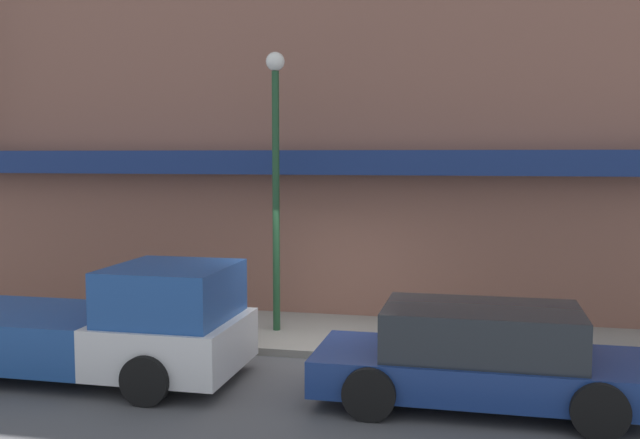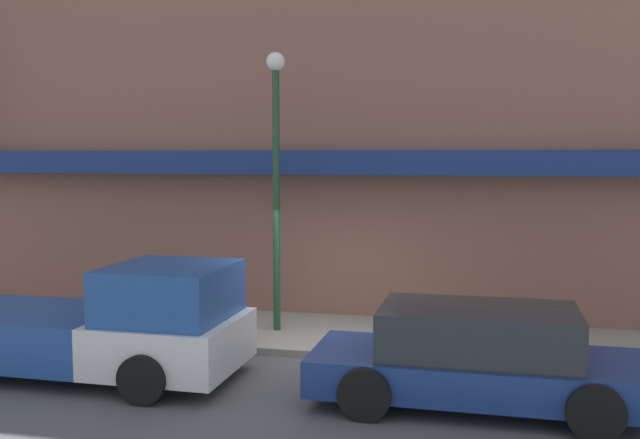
% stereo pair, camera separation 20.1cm
% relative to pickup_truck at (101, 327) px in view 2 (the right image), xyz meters
% --- Properties ---
extents(ground_plane, '(80.00, 80.00, 0.00)m').
position_rel_pickup_truck_xyz_m(ground_plane, '(3.09, 1.72, -0.81)').
color(ground_plane, '#4C4C4F').
extents(sidewalk, '(36.00, 2.95, 0.13)m').
position_rel_pickup_truck_xyz_m(sidewalk, '(3.09, 3.19, -0.74)').
color(sidewalk, gray).
rests_on(sidewalk, ground).
extents(building, '(19.80, 3.80, 11.31)m').
position_rel_pickup_truck_xyz_m(building, '(3.07, 6.15, 4.83)').
color(building, brown).
rests_on(building, ground).
extents(pickup_truck, '(5.27, 2.31, 1.84)m').
position_rel_pickup_truck_xyz_m(pickup_truck, '(0.00, 0.00, 0.00)').
color(pickup_truck, silver).
rests_on(pickup_truck, ground).
extents(parked_car, '(4.67, 2.05, 1.41)m').
position_rel_pickup_truck_xyz_m(parked_car, '(5.87, 0.00, -0.11)').
color(parked_car, navy).
rests_on(parked_car, ground).
extents(fire_hydrant, '(0.17, 0.17, 0.62)m').
position_rel_pickup_truck_xyz_m(fire_hydrant, '(5.75, 2.42, -0.37)').
color(fire_hydrant, yellow).
rests_on(fire_hydrant, sidewalk).
extents(street_lamp, '(0.36, 0.36, 5.35)m').
position_rel_pickup_truck_xyz_m(street_lamp, '(1.99, 3.07, 2.69)').
color(street_lamp, '#1E4728').
rests_on(street_lamp, sidewalk).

